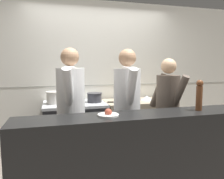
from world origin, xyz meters
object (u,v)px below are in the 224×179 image
chefs_knife (117,102)px  mixing_bowl_steel (147,98)px  plated_dish_main (108,114)px  chef_sous (127,108)px  oven_range (75,131)px  pepper_mill (199,94)px  chef_head_cook (71,109)px  braising_pot (95,97)px  chef_line (167,109)px  sauce_pot (75,97)px  stock_pot (55,97)px

chefs_knife → mixing_bowl_steel: bearing=12.1°
plated_dish_main → chef_sous: (0.38, 0.52, -0.05)m
oven_range → pepper_mill: pepper_mill is taller
plated_dish_main → chef_head_cook: 0.69m
braising_pot → chef_line: bearing=-35.0°
chefs_knife → plated_dish_main: plated_dish_main is taller
pepper_mill → chef_line: size_ratio=0.22×
braising_pot → mixing_bowl_steel: size_ratio=1.09×
mixing_bowl_steel → chef_sous: size_ratio=0.13×
sauce_pot → chefs_knife: bearing=-6.7°
plated_dish_main → stock_pot: bearing=112.6°
stock_pot → braising_pot: bearing=-2.9°
braising_pot → plated_dish_main: size_ratio=1.08×
braising_pot → chef_sous: size_ratio=0.14×
sauce_pot → chefs_knife: size_ratio=0.79×
chefs_knife → plated_dish_main: (-0.44, -1.14, 0.09)m
chefs_knife → pepper_mill: size_ratio=1.08×
chef_sous → chef_line: chef_sous is taller
pepper_mill → chef_sous: (-0.70, 0.53, -0.22)m
chef_line → oven_range: bearing=133.9°
pepper_mill → braising_pot: bearing=129.1°
chef_head_cook → chef_line: bearing=9.8°
oven_range → plated_dish_main: size_ratio=4.30×
stock_pot → braising_pot: 0.60m
oven_range → chef_line: bearing=-28.8°
mixing_bowl_steel → chef_sous: 0.97m
pepper_mill → chef_line: (-0.07, 0.58, -0.28)m
chef_sous → chef_line: (0.62, 0.05, -0.06)m
mixing_bowl_steel → chef_line: size_ratio=0.14×
stock_pot → sauce_pot: bearing=-5.7°
chefs_knife → oven_range: bearing=170.7°
pepper_mill → stock_pot: bearing=141.8°
stock_pot → chefs_knife: 0.97m
sauce_pot → chef_line: 1.39m
sauce_pot → chef_sous: chef_sous is taller
chefs_knife → chef_line: chef_line is taller
chef_sous → chef_head_cook: bearing=178.8°
chef_sous → chef_line: bearing=10.9°
oven_range → mixing_bowl_steel: size_ratio=4.35×
chef_sous → chef_line: 0.63m
oven_range → braising_pot: size_ratio=3.99×
chefs_knife → braising_pot: bearing=167.8°
braising_pot → mixing_bowl_steel: braising_pot is taller
sauce_pot → chef_head_cook: bearing=-100.6°
chef_line → sauce_pot: bearing=134.9°
plated_dish_main → pepper_mill: (1.08, -0.01, 0.17)m
stock_pot → sauce_pot: 0.30m
braising_pot → mixing_bowl_steel: bearing=2.8°
oven_range → braising_pot: braising_pot is taller
mixing_bowl_steel → chef_head_cook: size_ratio=0.13×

